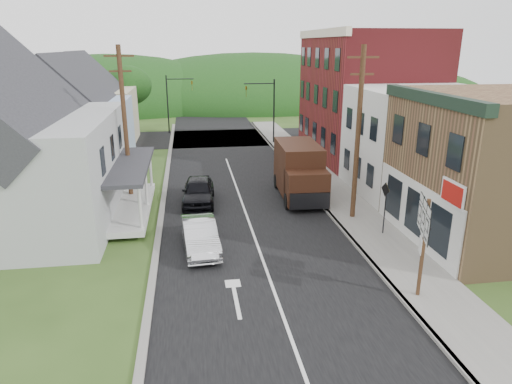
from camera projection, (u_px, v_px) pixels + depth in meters
name	position (u px, v px, depth m)	size (l,w,h in m)	color
ground	(260.00, 253.00, 20.61)	(120.00, 120.00, 0.00)	#2D4719
road	(236.00, 188.00, 30.02)	(9.00, 90.00, 0.02)	black
cross_road	(219.00, 138.00, 46.01)	(60.00, 9.00, 0.02)	black
sidewalk_right	(332.00, 192.00, 28.94)	(2.80, 55.00, 0.15)	slate
curb_right	(312.00, 193.00, 28.75)	(0.20, 55.00, 0.15)	slate
curb_left	(163.00, 200.00, 27.46)	(0.30, 55.00, 0.12)	slate
storefront_tan	(501.00, 169.00, 21.11)	(8.00, 8.00, 7.00)	brown
storefront_white	(421.00, 142.00, 28.24)	(8.00, 7.00, 6.50)	silver
storefront_red	(366.00, 97.00, 36.64)	(8.00, 12.00, 10.00)	maroon
house_gray	(10.00, 142.00, 23.27)	(10.20, 12.24, 8.35)	#B0B3B5
house_blue	(79.00, 119.00, 33.92)	(7.14, 8.16, 7.28)	#9AAED2
house_cream	(95.00, 104.00, 42.32)	(7.14, 8.16, 7.28)	#B8B18F
utility_pole_right	(358.00, 134.00, 23.25)	(1.60, 0.26, 9.00)	#472D19
utility_pole_left	(125.00, 125.00, 25.79)	(1.60, 0.26, 9.00)	#472D19
traffic_signal_right	(267.00, 104.00, 42.16)	(2.87, 0.20, 6.00)	black
traffic_signal_left	(174.00, 97.00, 47.54)	(2.87, 0.20, 6.00)	black
tree_left_d	(129.00, 85.00, 47.95)	(4.80, 4.80, 6.94)	#382616
forested_ridge	(206.00, 104.00, 72.36)	(90.00, 30.00, 16.00)	#103510
silver_sedan	(200.00, 236.00, 20.73)	(1.48, 4.23, 1.39)	silver
dark_sedan	(198.00, 191.00, 26.79)	(1.81, 4.50, 1.53)	black
delivery_van	(300.00, 171.00, 27.67)	(2.63, 5.93, 3.27)	black
route_sign_cluster	(423.00, 234.00, 16.17)	(0.76, 2.05, 3.74)	#472D19
warning_sign	(385.00, 201.00, 21.92)	(0.15, 0.72, 2.61)	black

